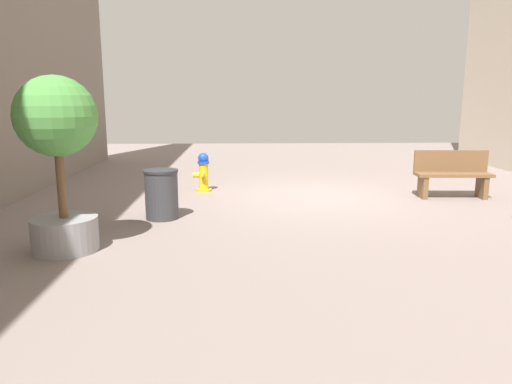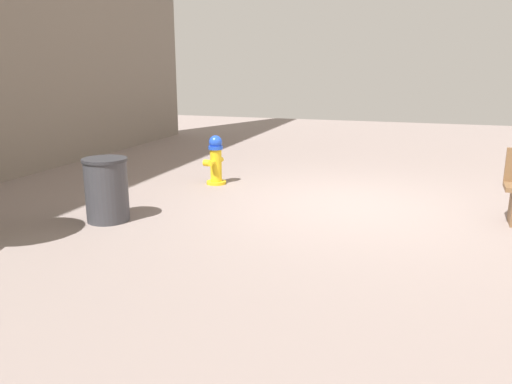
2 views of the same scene
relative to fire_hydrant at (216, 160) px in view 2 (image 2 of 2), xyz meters
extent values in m
plane|color=gray|center=(-2.33, 0.63, -0.42)|extent=(23.40, 23.40, 0.00)
cylinder|color=gold|center=(-0.01, 0.00, -0.39)|extent=(0.33, 0.33, 0.05)
cylinder|color=gold|center=(-0.01, 0.00, -0.09)|extent=(0.20, 0.20, 0.55)
cylinder|color=blue|center=(-0.01, 0.00, 0.21)|extent=(0.25, 0.25, 0.06)
sphere|color=blue|center=(-0.01, 0.00, 0.31)|extent=(0.23, 0.23, 0.23)
cylinder|color=gold|center=(0.01, 0.14, -0.03)|extent=(0.10, 0.14, 0.09)
cylinder|color=gold|center=(-0.02, -0.14, -0.03)|extent=(0.10, 0.14, 0.09)
cylinder|color=gold|center=(0.15, -0.01, -0.07)|extent=(0.15, 0.13, 0.11)
cylinder|color=#38383D|center=(0.52, 2.39, -0.02)|extent=(0.55, 0.55, 0.79)
cylinder|color=#2C2C30|center=(0.52, 2.39, 0.39)|extent=(0.57, 0.57, 0.04)
camera|label=1|loc=(-0.78, 10.23, 1.58)|focal=33.42mm
camera|label=2|loc=(-3.29, 7.76, 1.55)|focal=35.21mm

